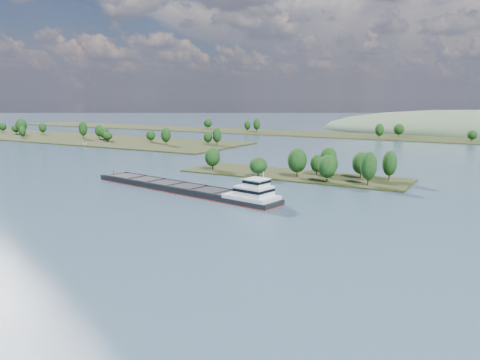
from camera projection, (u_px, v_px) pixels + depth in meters
The scene contains 6 objects.
ground at pixel (220, 202), 154.42m from camera, with size 1800.00×1800.00×0.00m, color #334A59.
tree_island at pixel (305, 168), 200.78m from camera, with size 100.00×32.17×14.47m.
left_bank at pixel (75, 138), 385.54m from camera, with size 300.00×80.00×16.03m.
back_shoreline at pixel (407, 138), 389.45m from camera, with size 900.00×60.00×14.34m.
cargo_barge at pixel (192, 189), 168.91m from camera, with size 87.00×25.15×11.70m.
motorboat at pixel (84, 144), 331.16m from camera, with size 2.25×5.99×2.31m, color silver.
Camera 1 is at (80.21, -7.79, 34.30)m, focal length 35.00 mm.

